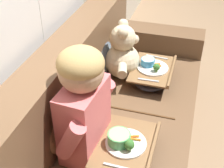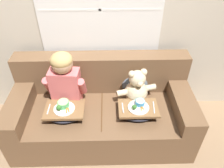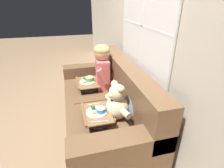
{
  "view_description": "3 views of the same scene",
  "coord_description": "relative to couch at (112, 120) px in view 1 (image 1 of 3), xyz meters",
  "views": [
    {
      "loc": [
        -1.53,
        -0.38,
        1.75
      ],
      "look_at": [
        -0.11,
        0.04,
        0.71
      ],
      "focal_mm": 50.0,
      "sensor_mm": 36.0,
      "label": 1
    },
    {
      "loc": [
        0.07,
        -1.75,
        2.18
      ],
      "look_at": [
        0.12,
        0.05,
        0.73
      ],
      "focal_mm": 35.0,
      "sensor_mm": 36.0,
      "label": 2
    },
    {
      "loc": [
        1.93,
        -0.35,
        1.65
      ],
      "look_at": [
        0.15,
        0.11,
        0.74
      ],
      "focal_mm": 28.0,
      "sensor_mm": 36.0,
      "label": 3
    }
  ],
  "objects": [
    {
      "name": "child_figure",
      "position": [
        -0.39,
        0.04,
        0.46
      ],
      "size": [
        0.46,
        0.23,
        0.64
      ],
      "color": "#DB6666",
      "rests_on": "couch"
    },
    {
      "name": "lap_tray_child",
      "position": [
        -0.39,
        -0.19,
        0.17
      ],
      "size": [
        0.42,
        0.3,
        0.18
      ],
      "color": "#2D2D38",
      "rests_on": "child_figure"
    },
    {
      "name": "lap_tray_teddy",
      "position": [
        0.39,
        -0.19,
        0.17
      ],
      "size": [
        0.42,
        0.29,
        0.17
      ],
      "color": "#2D2D38",
      "rests_on": "teddy_bear"
    },
    {
      "name": "throw_pillow_behind_teddy",
      "position": [
        0.39,
        0.2,
        0.29
      ],
      "size": [
        0.36,
        0.17,
        0.37
      ],
      "color": "slate",
      "rests_on": "couch"
    },
    {
      "name": "ground_plane",
      "position": [
        0.0,
        -0.07,
        -0.33
      ],
      "size": [
        14.0,
        14.0,
        0.0
      ],
      "primitive_type": "plane",
      "color": "#8E7051"
    },
    {
      "name": "throw_pillow_behind_child",
      "position": [
        -0.39,
        0.2,
        0.29
      ],
      "size": [
        0.37,
        0.18,
        0.39
      ],
      "color": "#B2754C",
      "rests_on": "couch"
    },
    {
      "name": "teddy_bear",
      "position": [
        0.39,
        0.03,
        0.29
      ],
      "size": [
        0.46,
        0.33,
        0.43
      ],
      "color": "beige",
      "rests_on": "couch"
    },
    {
      "name": "couch",
      "position": [
        0.0,
        0.0,
        0.0
      ],
      "size": [
        2.0,
        0.91,
        0.9
      ],
      "color": "brown",
      "rests_on": "ground_plane"
    }
  ]
}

